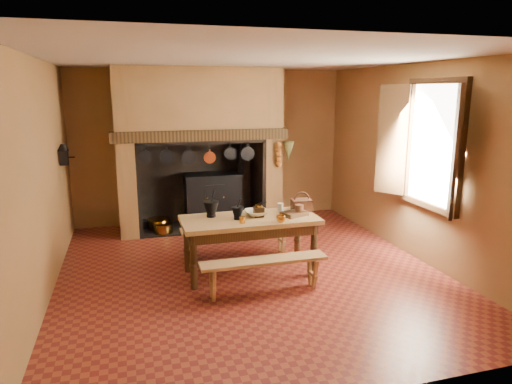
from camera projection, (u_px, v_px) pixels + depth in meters
floor at (250, 271)px, 6.22m from camera, size 5.50×5.50×0.00m
ceiling at (250, 58)px, 5.61m from camera, size 5.50×5.50×0.00m
back_wall at (211, 146)px, 8.50m from camera, size 5.00×0.02×2.80m
wall_left at (41, 181)px, 5.25m from camera, size 0.02×5.50×2.80m
wall_right at (417, 162)px, 6.59m from camera, size 0.02×5.50×2.80m
wall_front at (348, 232)px, 3.34m from camera, size 5.00×0.02×2.80m
chimney_breast at (198, 126)px, 7.91m from camera, size 2.95×0.96×2.80m
iron_range at (213, 198)px, 8.40m from camera, size 1.12×0.55×1.60m
hearth_pans at (159, 226)px, 8.00m from camera, size 0.51×0.62×0.20m
hanging_pans at (201, 156)px, 7.53m from camera, size 1.92×0.29×0.27m
onion_string at (278, 155)px, 7.88m from camera, size 0.12×0.10×0.46m
herb_bunch at (288, 151)px, 7.92m from camera, size 0.20×0.20×0.35m
window at (427, 145)px, 6.11m from camera, size 0.39×1.75×1.76m
wall_coffee_mill at (64, 153)px, 6.70m from camera, size 0.23×0.16×0.31m
work_table at (250, 227)px, 6.03m from camera, size 1.79×0.80×0.78m
bench_front at (264, 268)px, 5.49m from camera, size 1.55×0.27×0.44m
bench_back at (238, 234)px, 6.71m from camera, size 1.67×0.29×0.47m
mortar_large at (211, 208)px, 6.02m from camera, size 0.21×0.21×0.36m
mortar_small at (238, 212)px, 5.91m from camera, size 0.17×0.17×0.28m
coffee_grinder at (259, 211)px, 6.04m from camera, size 0.18×0.14×0.20m
brass_mug_a at (242, 220)px, 5.75m from camera, size 0.08×0.08×0.08m
brass_mug_b at (262, 212)px, 6.13m from camera, size 0.10×0.10×0.09m
mixing_bowl at (257, 213)px, 6.09m from camera, size 0.33×0.33×0.08m
stoneware_crock at (299, 210)px, 6.12m from camera, size 0.12×0.12×0.14m
glass_jar at (280, 208)px, 6.20m from camera, size 0.10×0.10×0.14m
wicker_basket at (302, 204)px, 6.35m from camera, size 0.30×0.24×0.27m
wooden_tray at (294, 214)px, 6.10m from camera, size 0.38×0.33×0.06m
brass_cup at (281, 219)px, 5.78m from camera, size 0.13×0.13×0.09m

